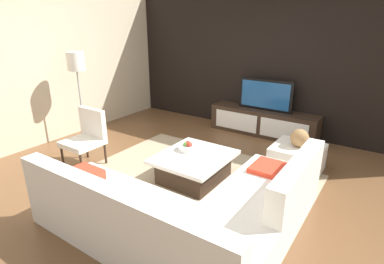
{
  "coord_description": "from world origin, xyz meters",
  "views": [
    {
      "loc": [
        2.06,
        -3.15,
        2.15
      ],
      "look_at": [
        -0.34,
        0.4,
        0.58
      ],
      "focal_mm": 28.88,
      "sensor_mm": 36.0,
      "label": 1
    }
  ],
  "objects_px": {
    "media_console": "(263,122)",
    "television": "(265,95)",
    "sectional_couch": "(189,212)",
    "decorative_ball": "(300,138)",
    "ottoman": "(297,159)",
    "floor_lamp": "(76,68)",
    "fruit_bowl": "(188,147)",
    "accent_chair_near": "(87,134)",
    "coffee_table": "(194,167)"
  },
  "relations": [
    {
      "from": "television",
      "to": "accent_chair_near",
      "type": "bearing_deg",
      "value": -122.45
    },
    {
      "from": "floor_lamp",
      "to": "ottoman",
      "type": "bearing_deg",
      "value": 14.92
    },
    {
      "from": "floor_lamp",
      "to": "decorative_ball",
      "type": "xyz_separation_m",
      "value": [
        3.65,
        0.97,
        -0.82
      ]
    },
    {
      "from": "media_console",
      "to": "decorative_ball",
      "type": "relative_size",
      "value": 7.87
    },
    {
      "from": "floor_lamp",
      "to": "fruit_bowl",
      "type": "bearing_deg",
      "value": -0.17
    },
    {
      "from": "accent_chair_near",
      "to": "decorative_ball",
      "type": "distance_m",
      "value": 3.19
    },
    {
      "from": "sectional_couch",
      "to": "ottoman",
      "type": "height_order",
      "value": "sectional_couch"
    },
    {
      "from": "television",
      "to": "media_console",
      "type": "bearing_deg",
      "value": -90.0
    },
    {
      "from": "sectional_couch",
      "to": "fruit_bowl",
      "type": "distance_m",
      "value": 1.38
    },
    {
      "from": "accent_chair_near",
      "to": "ottoman",
      "type": "xyz_separation_m",
      "value": [
        2.78,
        1.55,
        -0.29
      ]
    },
    {
      "from": "floor_lamp",
      "to": "television",
      "type": "bearing_deg",
      "value": 39.8
    },
    {
      "from": "sectional_couch",
      "to": "coffee_table",
      "type": "xyz_separation_m",
      "value": [
        -0.62,
        1.01,
        -0.07
      ]
    },
    {
      "from": "ottoman",
      "to": "television",
      "type": "bearing_deg",
      "value": 129.94
    },
    {
      "from": "television",
      "to": "sectional_couch",
      "type": "bearing_deg",
      "value": -81.09
    },
    {
      "from": "coffee_table",
      "to": "media_console",
      "type": "bearing_deg",
      "value": 87.51
    },
    {
      "from": "media_console",
      "to": "television",
      "type": "relative_size",
      "value": 1.98
    },
    {
      "from": "television",
      "to": "ottoman",
      "type": "height_order",
      "value": "television"
    },
    {
      "from": "floor_lamp",
      "to": "decorative_ball",
      "type": "distance_m",
      "value": 3.86
    },
    {
      "from": "media_console",
      "to": "ottoman",
      "type": "xyz_separation_m",
      "value": [
        1.02,
        -1.22,
        -0.05
      ]
    },
    {
      "from": "ottoman",
      "to": "decorative_ball",
      "type": "height_order",
      "value": "decorative_ball"
    },
    {
      "from": "coffee_table",
      "to": "fruit_bowl",
      "type": "distance_m",
      "value": 0.31
    },
    {
      "from": "coffee_table",
      "to": "decorative_ball",
      "type": "height_order",
      "value": "decorative_ball"
    },
    {
      "from": "television",
      "to": "ottoman",
      "type": "relative_size",
      "value": 1.5
    },
    {
      "from": "decorative_ball",
      "to": "sectional_couch",
      "type": "bearing_deg",
      "value": -103.44
    },
    {
      "from": "sectional_couch",
      "to": "accent_chair_near",
      "type": "bearing_deg",
      "value": 166.67
    },
    {
      "from": "sectional_couch",
      "to": "decorative_ball",
      "type": "relative_size",
      "value": 9.55
    },
    {
      "from": "ottoman",
      "to": "fruit_bowl",
      "type": "xyz_separation_m",
      "value": [
        -1.3,
        -0.98,
        0.23
      ]
    },
    {
      "from": "sectional_couch",
      "to": "fruit_bowl",
      "type": "height_order",
      "value": "sectional_couch"
    },
    {
      "from": "accent_chair_near",
      "to": "decorative_ball",
      "type": "bearing_deg",
      "value": 19.35
    },
    {
      "from": "fruit_bowl",
      "to": "sectional_couch",
      "type": "bearing_deg",
      "value": -54.42
    },
    {
      "from": "floor_lamp",
      "to": "fruit_bowl",
      "type": "xyz_separation_m",
      "value": [
        2.35,
        -0.01,
        -0.93
      ]
    },
    {
      "from": "coffee_table",
      "to": "decorative_ball",
      "type": "bearing_deg",
      "value": 43.95
    },
    {
      "from": "television",
      "to": "floor_lamp",
      "type": "xyz_separation_m",
      "value": [
        -2.63,
        -2.19,
        0.56
      ]
    },
    {
      "from": "ottoman",
      "to": "floor_lamp",
      "type": "bearing_deg",
      "value": -165.08
    },
    {
      "from": "fruit_bowl",
      "to": "ottoman",
      "type": "bearing_deg",
      "value": 37.02
    },
    {
      "from": "media_console",
      "to": "coffee_table",
      "type": "bearing_deg",
      "value": -92.49
    },
    {
      "from": "television",
      "to": "sectional_couch",
      "type": "relative_size",
      "value": 0.42
    },
    {
      "from": "sectional_couch",
      "to": "ottoman",
      "type": "distance_m",
      "value": 2.15
    },
    {
      "from": "floor_lamp",
      "to": "decorative_ball",
      "type": "bearing_deg",
      "value": 14.92
    },
    {
      "from": "decorative_ball",
      "to": "media_console",
      "type": "bearing_deg",
      "value": 129.95
    },
    {
      "from": "media_console",
      "to": "television",
      "type": "xyz_separation_m",
      "value": [
        0.0,
        0.0,
        0.55
      ]
    },
    {
      "from": "ottoman",
      "to": "coffee_table",
      "type": "bearing_deg",
      "value": -136.05
    },
    {
      "from": "coffee_table",
      "to": "decorative_ball",
      "type": "xyz_separation_m",
      "value": [
        1.12,
        1.08,
        0.33
      ]
    },
    {
      "from": "sectional_couch",
      "to": "fruit_bowl",
      "type": "relative_size",
      "value": 9.04
    },
    {
      "from": "floor_lamp",
      "to": "decorative_ball",
      "type": "relative_size",
      "value": 6.15
    },
    {
      "from": "media_console",
      "to": "sectional_couch",
      "type": "height_order",
      "value": "sectional_couch"
    },
    {
      "from": "media_console",
      "to": "television",
      "type": "height_order",
      "value": "television"
    },
    {
      "from": "accent_chair_near",
      "to": "fruit_bowl",
      "type": "bearing_deg",
      "value": 11.34
    },
    {
      "from": "sectional_couch",
      "to": "ottoman",
      "type": "bearing_deg",
      "value": 76.56
    },
    {
      "from": "sectional_couch",
      "to": "decorative_ball",
      "type": "bearing_deg",
      "value": 76.56
    }
  ]
}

